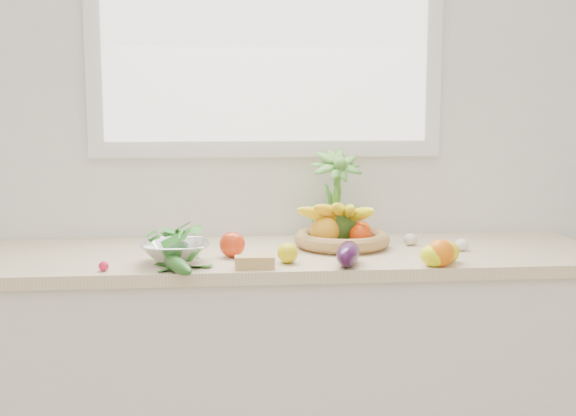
{
  "coord_description": "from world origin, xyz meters",
  "views": [
    {
      "loc": [
        -0.17,
        -0.45,
        1.39
      ],
      "look_at": [
        0.05,
        1.93,
        1.05
      ],
      "focal_mm": 45.0,
      "sensor_mm": 36.0,
      "label": 1
    }
  ],
  "objects": [
    {
      "name": "back_wall",
      "position": [
        0.0,
        2.25,
        1.35
      ],
      "size": [
        4.5,
        0.02,
        2.7
      ],
      "primitive_type": "cube",
      "color": "white",
      "rests_on": "ground"
    },
    {
      "name": "radish",
      "position": [
        -0.52,
        1.7,
        0.92
      ],
      "size": [
        0.04,
        0.04,
        0.03
      ],
      "primitive_type": "sphere",
      "rotation": [
        0.0,
        0.0,
        -0.33
      ],
      "color": "red",
      "rests_on": "countertop"
    },
    {
      "name": "garlic_a",
      "position": [
        0.19,
        1.88,
        0.92
      ],
      "size": [
        0.07,
        0.07,
        0.04
      ],
      "primitive_type": "ellipsoid",
      "rotation": [
        0.0,
        0.0,
        0.41
      ],
      "color": "silver",
      "rests_on": "countertop"
    },
    {
      "name": "counter_cabinet",
      "position": [
        0.0,
        1.95,
        0.43
      ],
      "size": [
        2.2,
        0.58,
        0.86
      ],
      "primitive_type": "cube",
      "color": "silver",
      "rests_on": "ground"
    },
    {
      "name": "cucumber",
      "position": [
        -0.31,
        1.67,
        0.92
      ],
      "size": [
        0.13,
        0.25,
        0.05
      ],
      "primitive_type": "ellipsoid",
      "rotation": [
        0.0,
        0.0,
        0.37
      ],
      "color": "#245519",
      "rests_on": "countertop"
    },
    {
      "name": "garlic_b",
      "position": [
        0.49,
        2.01,
        0.92
      ],
      "size": [
        0.05,
        0.05,
        0.04
      ],
      "primitive_type": "ellipsoid",
      "rotation": [
        0.0,
        0.0,
        -0.06
      ],
      "color": "beige",
      "rests_on": "countertop"
    },
    {
      "name": "countertop",
      "position": [
        0.0,
        1.95,
        0.88
      ],
      "size": [
        2.24,
        0.62,
        0.04
      ],
      "primitive_type": "cube",
      "color": "beige",
      "rests_on": "counter_cabinet"
    },
    {
      "name": "colander_with_spinach",
      "position": [
        -0.32,
        1.78,
        0.96
      ],
      "size": [
        0.22,
        0.22,
        0.12
      ],
      "color": "silver",
      "rests_on": "countertop"
    },
    {
      "name": "eggplant",
      "position": [
        0.22,
        1.71,
        0.94
      ],
      "size": [
        0.12,
        0.2,
        0.07
      ],
      "primitive_type": "ellipsoid",
      "rotation": [
        0.0,
        0.0,
        -0.31
      ],
      "color": "#310E34",
      "rests_on": "countertop"
    },
    {
      "name": "apple",
      "position": [
        -0.14,
        1.86,
        0.94
      ],
      "size": [
        0.1,
        0.1,
        0.08
      ],
      "primitive_type": "sphere",
      "rotation": [
        0.0,
        0.0,
        0.21
      ],
      "color": "red",
      "rests_on": "countertop"
    },
    {
      "name": "lemon_a",
      "position": [
        0.03,
        1.76,
        0.93
      ],
      "size": [
        0.07,
        0.09,
        0.07
      ],
      "primitive_type": "ellipsoid",
      "rotation": [
        0.0,
        0.0,
        0.06
      ],
      "color": "#D1C30B",
      "rests_on": "countertop"
    },
    {
      "name": "ginger",
      "position": [
        -0.07,
        1.69,
        0.92
      ],
      "size": [
        0.12,
        0.05,
        0.04
      ],
      "primitive_type": "cube",
      "rotation": [
        0.0,
        0.0,
        -0.02
      ],
      "color": "tan",
      "rests_on": "countertop"
    },
    {
      "name": "fruit_basket",
      "position": [
        0.24,
        2.0,
        0.95
      ],
      "size": [
        0.43,
        0.43,
        0.18
      ],
      "color": "#AB704C",
      "rests_on": "countertop"
    },
    {
      "name": "lemon_c",
      "position": [
        0.47,
        1.67,
        0.93
      ],
      "size": [
        0.11,
        0.11,
        0.07
      ],
      "primitive_type": "ellipsoid",
      "rotation": [
        0.0,
        0.0,
        0.8
      ],
      "color": "#F2F50D",
      "rests_on": "countertop"
    },
    {
      "name": "potted_herb",
      "position": [
        0.23,
        2.09,
        1.06
      ],
      "size": [
        0.21,
        0.21,
        0.34
      ],
      "primitive_type": "imported",
      "rotation": [
        0.0,
        0.0,
        0.15
      ],
      "color": "#4F9235",
      "rests_on": "countertop"
    },
    {
      "name": "window_frame",
      "position": [
        0.0,
        2.23,
        1.75
      ],
      "size": [
        1.3,
        0.03,
        1.1
      ],
      "primitive_type": "cube",
      "color": "white",
      "rests_on": "back_wall"
    },
    {
      "name": "window_pane",
      "position": [
        0.0,
        2.21,
        1.75
      ],
      "size": [
        1.18,
        0.01,
        0.98
      ],
      "primitive_type": "cube",
      "color": "white",
      "rests_on": "window_frame"
    },
    {
      "name": "lemon_b",
      "position": [
        0.54,
        1.72,
        0.93
      ],
      "size": [
        0.09,
        0.1,
        0.07
      ],
      "primitive_type": "ellipsoid",
      "rotation": [
        0.0,
        0.0,
        -0.34
      ],
      "color": "yellow",
      "rests_on": "countertop"
    },
    {
      "name": "garlic_c",
      "position": [
        0.64,
        1.9,
        0.92
      ],
      "size": [
        0.05,
        0.05,
        0.04
      ],
      "primitive_type": "ellipsoid",
      "rotation": [
        0.0,
        0.0,
        0.03
      ],
      "color": "white",
      "rests_on": "countertop"
    },
    {
      "name": "orange_loose",
      "position": [
        0.5,
        1.67,
        0.94
      ],
      "size": [
        0.11,
        0.11,
        0.08
      ],
      "primitive_type": "sphere",
      "rotation": [
        0.0,
        0.0,
        0.43
      ],
      "color": "orange",
      "rests_on": "countertop"
    }
  ]
}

